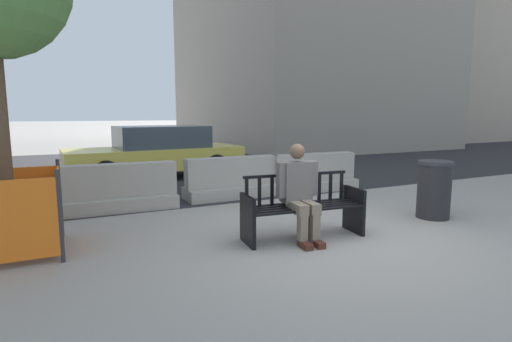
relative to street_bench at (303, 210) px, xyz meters
The scene contains 10 objects.
ground_plane 0.71m from the street_bench, 30.75° to the right, with size 200.00×200.00×0.00m, color gray.
street_asphalt 8.43m from the street_bench, 86.58° to the left, with size 120.00×12.00×0.01m, color #28282B.
street_bench is the anchor object (origin of this frame).
seated_person 0.31m from the street_bench, 151.87° to the right, with size 0.59×0.75×1.31m.
jersey_barrier_centre 2.94m from the street_bench, 86.41° to the left, with size 2.00×0.69×0.84m.
jersey_barrier_left 3.49m from the street_bench, 126.45° to the left, with size 2.02×0.75×0.84m.
jersey_barrier_right 3.51m from the street_bench, 53.28° to the left, with size 2.02×0.74×0.84m.
construction_fence 3.73m from the street_bench, 164.55° to the left, with size 1.19×1.19×1.09m.
car_taxi_near 6.23m from the street_bench, 96.02° to the left, with size 4.63×2.04×1.39m.
trash_bin 2.54m from the street_bench, ahead, with size 0.55×0.55×0.95m.
Camera 1 is at (-3.46, -4.28, 1.72)m, focal length 28.00 mm.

